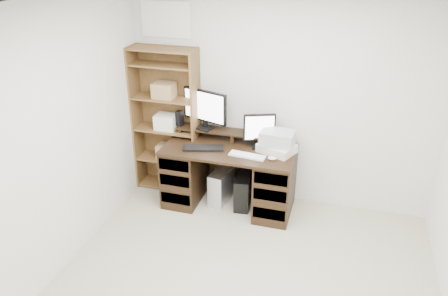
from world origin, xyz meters
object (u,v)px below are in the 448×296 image
at_px(printer, 277,148).
at_px(tower_black, 243,190).
at_px(monitor_wide, 205,107).
at_px(tower_silver, 222,186).
at_px(desk, 229,176).
at_px(monitor_small, 259,129).
at_px(bookshelf, 167,120).

xyz_separation_m(printer, tower_black, (-0.37, -0.03, -0.60)).
relative_size(monitor_wide, tower_silver, 1.40).
height_order(desk, tower_silver, desk).
relative_size(printer, tower_silver, 0.94).
distance_m(monitor_small, tower_black, 0.79).
distance_m(monitor_wide, monitor_small, 0.69).
xyz_separation_m(desk, monitor_small, (0.31, 0.13, 0.58)).
bearing_deg(desk, bookshelf, 165.94).
bearing_deg(tower_silver, printer, 8.44).
height_order(monitor_small, tower_black, monitor_small).
height_order(monitor_small, tower_silver, monitor_small).
bearing_deg(monitor_wide, tower_black, -0.59).
distance_m(monitor_wide, printer, 0.96).
height_order(monitor_wide, bookshelf, bookshelf).
distance_m(monitor_wide, tower_silver, 0.97).
distance_m(printer, tower_black, 0.70).
bearing_deg(monitor_small, desk, -177.45).
height_order(desk, printer, printer).
distance_m(monitor_small, bookshelf, 1.17).
relative_size(printer, tower_black, 0.91).
bearing_deg(bookshelf, printer, -6.59).
distance_m(tower_black, bookshelf, 1.26).
xyz_separation_m(monitor_wide, tower_silver, (0.25, -0.15, -0.93)).
bearing_deg(printer, desk, -152.38).
xyz_separation_m(desk, printer, (0.54, 0.05, 0.41)).
bearing_deg(monitor_wide, bookshelf, -162.29).
distance_m(printer, tower_silver, 0.88).
height_order(desk, tower_black, desk).
bearing_deg(desk, tower_silver, 153.83).
bearing_deg(desk, monitor_wide, 149.88).
bearing_deg(tower_black, bookshelf, 162.98).
height_order(monitor_wide, tower_silver, monitor_wide).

